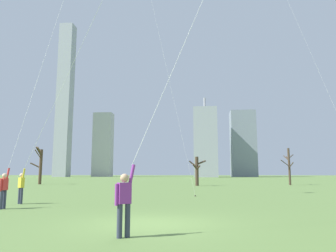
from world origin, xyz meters
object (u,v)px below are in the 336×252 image
(kite_flyer_far_back_purple, at_px, (19,142))
(bare_tree_far_right_edge, at_px, (40,164))
(bare_tree_rightmost, at_px, (289,165))
(kite_flyer_midfield_right_orange, at_px, (43,138))
(bare_tree_center, at_px, (197,170))
(kite_flyer_midfield_left_blue, at_px, (156,121))

(kite_flyer_far_back_purple, relative_size, bare_tree_far_right_edge, 3.54)
(bare_tree_rightmost, bearing_deg, bare_tree_far_right_edge, -179.46)
(kite_flyer_midfield_right_orange, bearing_deg, kite_flyer_far_back_purple, -142.29)
(bare_tree_rightmost, distance_m, bare_tree_far_right_edge, 35.07)
(bare_tree_center, xyz_separation_m, bare_tree_far_right_edge, (-22.59, 3.35, 0.83))
(kite_flyer_far_back_purple, relative_size, bare_tree_center, 5.12)
(kite_flyer_far_back_purple, distance_m, bare_tree_far_right_edge, 32.55)
(kite_flyer_far_back_purple, height_order, bare_tree_center, kite_flyer_far_back_purple)
(kite_flyer_midfield_right_orange, height_order, kite_flyer_far_back_purple, kite_flyer_far_back_purple)
(bare_tree_center, distance_m, bare_tree_rightmost, 13.03)
(kite_flyer_midfield_right_orange, bearing_deg, bare_tree_rightmost, 54.97)
(kite_flyer_far_back_purple, xyz_separation_m, bare_tree_far_right_edge, (-13.75, 29.50, -0.33))
(kite_flyer_midfield_right_orange, distance_m, bare_tree_center, 26.71)
(kite_flyer_midfield_right_orange, distance_m, bare_tree_far_right_edge, 32.32)
(kite_flyer_midfield_left_blue, bearing_deg, bare_tree_far_right_edge, 121.01)
(kite_flyer_far_back_purple, height_order, bare_tree_far_right_edge, kite_flyer_far_back_purple)
(kite_flyer_midfield_left_blue, xyz_separation_m, bare_tree_far_right_edge, (-21.40, 35.60, -0.26))
(kite_flyer_midfield_right_orange, relative_size, bare_tree_rightmost, 2.74)
(bare_tree_rightmost, bearing_deg, kite_flyer_midfield_right_orange, -125.03)
(kite_flyer_midfield_right_orange, height_order, bare_tree_rightmost, kite_flyer_midfield_right_orange)
(kite_flyer_midfield_left_blue, bearing_deg, bare_tree_rightmost, 69.17)
(kite_flyer_midfield_right_orange, relative_size, bare_tree_center, 3.70)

